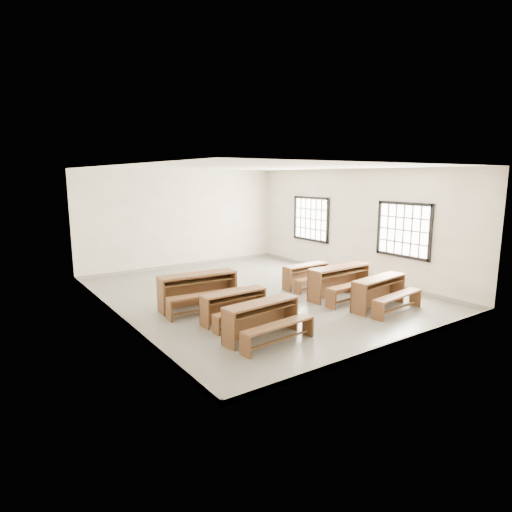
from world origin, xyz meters
TOP-DOWN VIEW (x-y plane):
  - room at (0.09, 0.00)m, footprint 8.50×8.50m
  - desk_set_0 at (-1.64, -2.58)m, footprint 1.63×0.95m
  - desk_set_1 at (-1.56, -1.49)m, footprint 1.46×0.79m
  - desk_set_2 at (-1.74, -0.23)m, footprint 1.87×1.08m
  - desk_set_3 at (1.66, -2.60)m, footprint 1.69×1.02m
  - desk_set_4 at (1.55, -1.47)m, footprint 1.80×0.98m
  - desk_set_5 at (1.54, -0.21)m, footprint 1.42×0.77m

SIDE VIEW (x-z plane):
  - desk_set_5 at x=1.54m, z-range 0.05..0.68m
  - desk_set_1 at x=-1.56m, z-range 0.05..0.70m
  - desk_set_0 at x=-1.64m, z-range 0.06..0.76m
  - desk_set_3 at x=1.66m, z-range 0.06..0.78m
  - desk_set_4 at x=1.55m, z-range 0.07..0.86m
  - desk_set_2 at x=-1.74m, z-range 0.07..0.88m
  - room at x=0.09m, z-range 0.54..3.74m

